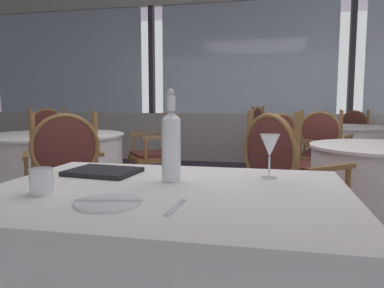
# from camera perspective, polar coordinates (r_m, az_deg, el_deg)

# --- Properties ---
(ground_plane) EXTENTS (13.93, 13.93, 0.00)m
(ground_plane) POSITION_cam_1_polar(r_m,az_deg,el_deg) (2.94, 2.76, -14.43)
(ground_plane) COLOR #47384C
(window_wall_far) EXTENTS (10.72, 0.14, 2.98)m
(window_wall_far) POSITION_cam_1_polar(r_m,az_deg,el_deg) (6.52, 8.25, 7.59)
(window_wall_far) COLOR beige
(window_wall_far) RESTS_ON ground_plane
(foreground_table) EXTENTS (1.30, 0.97, 0.74)m
(foreground_table) POSITION_cam_1_polar(r_m,az_deg,el_deg) (1.48, -3.86, -20.86)
(foreground_table) COLOR white
(foreground_table) RESTS_ON ground_plane
(side_plate) EXTENTS (0.20, 0.20, 0.01)m
(side_plate) POSITION_cam_1_polar(r_m,az_deg,el_deg) (1.18, -12.69, -8.76)
(side_plate) COLOR white
(side_plate) RESTS_ON foreground_table
(butter_knife) EXTENTS (0.21, 0.06, 0.00)m
(butter_knife) POSITION_cam_1_polar(r_m,az_deg,el_deg) (1.18, -12.70, -8.51)
(butter_knife) COLOR silver
(butter_knife) RESTS_ON foreground_table
(dinner_fork) EXTENTS (0.03, 0.17, 0.00)m
(dinner_fork) POSITION_cam_1_polar(r_m,az_deg,el_deg) (1.11, -2.48, -9.68)
(dinner_fork) COLOR silver
(dinner_fork) RESTS_ON foreground_table
(water_bottle) EXTENTS (0.08, 0.08, 0.36)m
(water_bottle) POSITION_cam_1_polar(r_m,az_deg,el_deg) (1.47, -3.20, 0.05)
(water_bottle) COLOR white
(water_bottle) RESTS_ON foreground_table
(wine_glass) EXTENTS (0.08, 0.08, 0.18)m
(wine_glass) POSITION_cam_1_polar(r_m,az_deg,el_deg) (1.55, 11.82, -0.38)
(wine_glass) COLOR white
(wine_glass) RESTS_ON foreground_table
(water_tumbler) EXTENTS (0.08, 0.08, 0.09)m
(water_tumbler) POSITION_cam_1_polar(r_m,az_deg,el_deg) (1.38, -22.09, -5.24)
(water_tumbler) COLOR white
(water_tumbler) RESTS_ON foreground_table
(menu_book) EXTENTS (0.31, 0.26, 0.02)m
(menu_book) POSITION_cam_1_polar(r_m,az_deg,el_deg) (1.67, -13.46, -4.14)
(menu_book) COLOR black
(menu_book) RESTS_ON foreground_table
(background_table_0) EXTENTS (1.35, 1.35, 0.74)m
(background_table_0) POSITION_cam_1_polar(r_m,az_deg,el_deg) (3.91, -20.21, -3.95)
(background_table_0) COLOR white
(background_table_0) RESTS_ON ground_plane
(dining_chair_0_0) EXTENTS (0.64, 0.66, 0.93)m
(dining_chair_0_0) POSITION_cam_1_polar(r_m,az_deg,el_deg) (4.10, -4.83, -0.57)
(dining_chair_0_0) COLOR olive
(dining_chair_0_0) RESTS_ON ground_plane
(dining_chair_0_1) EXTENTS (0.66, 0.64, 0.98)m
(dining_chair_0_1) POSITION_cam_1_polar(r_m,az_deg,el_deg) (4.98, -21.12, 0.59)
(dining_chair_0_1) COLOR olive
(dining_chair_0_1) RESTS_ON ground_plane
(dining_chair_0_3) EXTENTS (0.66, 0.64, 0.98)m
(dining_chair_0_3) POSITION_cam_1_polar(r_m,az_deg,el_deg) (2.79, -18.91, -3.83)
(dining_chair_0_3) COLOR olive
(dining_chair_0_3) RESTS_ON ground_plane
(background_table_1) EXTENTS (1.21, 1.21, 0.74)m
(background_table_1) POSITION_cam_1_polar(r_m,az_deg,el_deg) (5.27, 21.63, -1.42)
(background_table_1) COLOR white
(background_table_1) RESTS_ON ground_plane
(dining_chair_1_1) EXTENTS (0.63, 0.59, 0.93)m
(dining_chair_1_1) POSITION_cam_1_polar(r_m,az_deg,el_deg) (6.26, 23.33, 1.27)
(dining_chair_1_1) COLOR olive
(dining_chair_1_1) RESTS_ON ground_plane
(dining_chair_1_2) EXTENTS (0.59, 0.63, 0.99)m
(dining_chair_1_2) POSITION_cam_1_polar(r_m,az_deg,el_deg) (5.51, 11.08, 1.46)
(dining_chair_1_2) COLOR olive
(dining_chair_1_2) RESTS_ON ground_plane
(dining_chair_1_3) EXTENTS (0.63, 0.59, 0.96)m
(dining_chair_1_3) POSITION_cam_1_polar(r_m,az_deg,el_deg) (4.24, 19.31, -0.46)
(dining_chair_1_3) COLOR olive
(dining_chair_1_3) RESTS_ON ground_plane
(background_table_2) EXTENTS (1.02, 1.02, 0.74)m
(background_table_2) POSITION_cam_1_polar(r_m,az_deg,el_deg) (3.06, 26.92, -7.08)
(background_table_2) COLOR white
(background_table_2) RESTS_ON ground_plane
(dining_chair_2_1) EXTENTS (0.66, 0.65, 0.95)m
(dining_chair_2_1) POSITION_cam_1_polar(r_m,az_deg,el_deg) (3.62, 14.68, -1.65)
(dining_chair_2_1) COLOR olive
(dining_chair_2_1) RESTS_ON ground_plane
(dining_chair_2_2) EXTENTS (0.65, 0.66, 1.00)m
(dining_chair_2_2) POSITION_cam_1_polar(r_m,az_deg,el_deg) (2.31, 13.92, -5.50)
(dining_chair_2_2) COLOR olive
(dining_chair_2_2) RESTS_ON ground_plane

